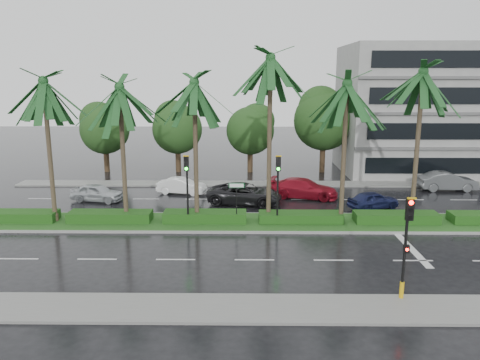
{
  "coord_description": "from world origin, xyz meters",
  "views": [
    {
      "loc": [
        -0.48,
        -27.23,
        9.06
      ],
      "look_at": [
        -0.8,
        1.5,
        2.71
      ],
      "focal_mm": 35.0,
      "sensor_mm": 36.0,
      "label": 1
    }
  ],
  "objects_px": {
    "car_silver": "(97,193)",
    "car_darkgrey": "(245,194)",
    "car_white": "(182,186)",
    "car_blue": "(373,200)",
    "signal_near": "(406,244)",
    "signal_median_left": "(187,180)",
    "car_red": "(304,188)",
    "street_sign": "(237,193)",
    "car_grey": "(447,181)"
  },
  "relations": [
    {
      "from": "car_white",
      "to": "car_red",
      "type": "height_order",
      "value": "car_red"
    },
    {
      "from": "car_darkgrey",
      "to": "car_blue",
      "type": "xyz_separation_m",
      "value": [
        9.0,
        -1.21,
        -0.13
      ]
    },
    {
      "from": "car_darkgrey",
      "to": "car_silver",
      "type": "bearing_deg",
      "value": 97.68
    },
    {
      "from": "signal_median_left",
      "to": "car_silver",
      "type": "bearing_deg",
      "value": 141.24
    },
    {
      "from": "signal_near",
      "to": "street_sign",
      "type": "relative_size",
      "value": 1.68
    },
    {
      "from": "car_blue",
      "to": "car_white",
      "type": "bearing_deg",
      "value": 50.42
    },
    {
      "from": "signal_median_left",
      "to": "car_darkgrey",
      "type": "relative_size",
      "value": 0.8
    },
    {
      "from": "street_sign",
      "to": "car_darkgrey",
      "type": "distance_m",
      "value": 5.44
    },
    {
      "from": "car_darkgrey",
      "to": "street_sign",
      "type": "bearing_deg",
      "value": -174.64
    },
    {
      "from": "signal_near",
      "to": "car_darkgrey",
      "type": "distance_m",
      "value": 16.54
    },
    {
      "from": "signal_median_left",
      "to": "car_red",
      "type": "xyz_separation_m",
      "value": [
        8.0,
        7.2,
        -2.25
      ]
    },
    {
      "from": "car_silver",
      "to": "car_darkgrey",
      "type": "relative_size",
      "value": 0.71
    },
    {
      "from": "car_white",
      "to": "car_darkgrey",
      "type": "relative_size",
      "value": 0.71
    },
    {
      "from": "car_silver",
      "to": "car_red",
      "type": "relative_size",
      "value": 0.75
    },
    {
      "from": "signal_near",
      "to": "car_grey",
      "type": "relative_size",
      "value": 0.95
    },
    {
      "from": "car_silver",
      "to": "signal_median_left",
      "type": "bearing_deg",
      "value": -117.68
    },
    {
      "from": "signal_median_left",
      "to": "car_white",
      "type": "relative_size",
      "value": 1.13
    },
    {
      "from": "car_darkgrey",
      "to": "car_red",
      "type": "bearing_deg",
      "value": -57.61
    },
    {
      "from": "car_white",
      "to": "car_silver",
      "type": "bearing_deg",
      "value": 121.51
    },
    {
      "from": "signal_near",
      "to": "car_silver",
      "type": "distance_m",
      "value": 23.59
    },
    {
      "from": "street_sign",
      "to": "car_grey",
      "type": "height_order",
      "value": "street_sign"
    },
    {
      "from": "car_white",
      "to": "car_blue",
      "type": "relative_size",
      "value": 1.05
    },
    {
      "from": "car_red",
      "to": "car_blue",
      "type": "relative_size",
      "value": 1.4
    },
    {
      "from": "car_white",
      "to": "car_grey",
      "type": "bearing_deg",
      "value": -76.57
    },
    {
      "from": "signal_near",
      "to": "car_silver",
      "type": "relative_size",
      "value": 1.13
    },
    {
      "from": "car_silver",
      "to": "car_darkgrey",
      "type": "height_order",
      "value": "car_darkgrey"
    },
    {
      "from": "street_sign",
      "to": "car_silver",
      "type": "bearing_deg",
      "value": 150.92
    },
    {
      "from": "signal_near",
      "to": "car_blue",
      "type": "bearing_deg",
      "value": 79.8
    },
    {
      "from": "signal_median_left",
      "to": "car_grey",
      "type": "bearing_deg",
      "value": 26.0
    },
    {
      "from": "car_white",
      "to": "car_grey",
      "type": "height_order",
      "value": "car_grey"
    },
    {
      "from": "car_blue",
      "to": "car_darkgrey",
      "type": "bearing_deg",
      "value": 59.44
    },
    {
      "from": "car_grey",
      "to": "car_silver",
      "type": "bearing_deg",
      "value": 98.48
    },
    {
      "from": "signal_median_left",
      "to": "car_grey",
      "type": "relative_size",
      "value": 0.95
    },
    {
      "from": "car_white",
      "to": "car_blue",
      "type": "xyz_separation_m",
      "value": [
        14.0,
        -4.2,
        -0.01
      ]
    },
    {
      "from": "car_red",
      "to": "car_grey",
      "type": "height_order",
      "value": "car_grey"
    },
    {
      "from": "street_sign",
      "to": "car_red",
      "type": "height_order",
      "value": "street_sign"
    },
    {
      "from": "car_blue",
      "to": "street_sign",
      "type": "bearing_deg",
      "value": 90.07
    },
    {
      "from": "car_white",
      "to": "car_blue",
      "type": "distance_m",
      "value": 14.62
    },
    {
      "from": "car_silver",
      "to": "car_darkgrey",
      "type": "xyz_separation_m",
      "value": [
        11.0,
        -0.6,
        0.1
      ]
    },
    {
      "from": "car_white",
      "to": "car_grey",
      "type": "xyz_separation_m",
      "value": [
        21.5,
        1.35,
        0.12
      ]
    },
    {
      "from": "car_red",
      "to": "street_sign",
      "type": "bearing_deg",
      "value": 159.05
    },
    {
      "from": "signal_near",
      "to": "signal_median_left",
      "type": "distance_m",
      "value": 13.93
    },
    {
      "from": "street_sign",
      "to": "car_blue",
      "type": "height_order",
      "value": "street_sign"
    },
    {
      "from": "car_silver",
      "to": "car_white",
      "type": "distance_m",
      "value": 6.46
    },
    {
      "from": "signal_near",
      "to": "car_darkgrey",
      "type": "bearing_deg",
      "value": 113.28
    },
    {
      "from": "signal_near",
      "to": "street_sign",
      "type": "height_order",
      "value": "signal_near"
    },
    {
      "from": "signal_near",
      "to": "car_blue",
      "type": "height_order",
      "value": "signal_near"
    },
    {
      "from": "car_silver",
      "to": "car_darkgrey",
      "type": "bearing_deg",
      "value": -82.05
    },
    {
      "from": "street_sign",
      "to": "car_white",
      "type": "relative_size",
      "value": 0.68
    },
    {
      "from": "car_grey",
      "to": "street_sign",
      "type": "bearing_deg",
      "value": 120.13
    }
  ]
}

